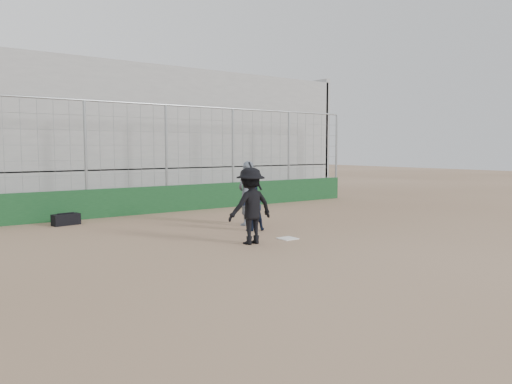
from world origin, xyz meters
TOP-DOWN VIEW (x-y plane):
  - ground at (0.00, 0.00)m, footprint 90.00×90.00m
  - home_plate at (0.00, 0.00)m, footprint 0.44×0.44m
  - backstop at (0.00, 7.00)m, footprint 18.10×0.25m
  - bleachers at (0.00, 11.95)m, footprint 20.25×6.70m
  - batter_at_plate at (-1.18, 0.05)m, footprint 1.24×0.80m
  - catcher_crouched at (0.04, 1.61)m, footprint 0.85×0.73m
  - umpire at (0.53, 2.60)m, footprint 0.85×0.72m
  - equipment_bag at (-4.00, 5.97)m, footprint 0.87×0.48m

SIDE VIEW (x-z plane):
  - ground at x=0.00m, z-range 0.00..0.00m
  - home_plate at x=0.00m, z-range 0.00..0.02m
  - equipment_bag at x=-4.00m, z-range -0.02..0.37m
  - catcher_crouched at x=0.04m, z-range 0.00..1.03m
  - umpire at x=0.53m, z-range 0.00..1.79m
  - backstop at x=0.00m, z-range -1.06..2.98m
  - batter_at_plate at x=-1.18m, z-range -0.07..1.98m
  - bleachers at x=0.00m, z-range -0.57..6.41m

